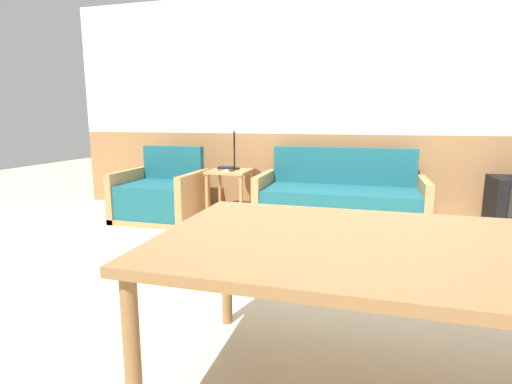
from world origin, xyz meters
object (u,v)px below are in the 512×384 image
Objects in this scene: table_lamp at (234,126)px; couch at (340,204)px; dining_table at (380,256)px; side_table at (230,180)px; armchair at (161,197)px.

couch is at bearing -3.60° from table_lamp.
couch reaches higher than dining_table.
dining_table is (1.61, -2.91, -0.45)m from table_lamp.
table_lamp is at bearing 68.35° from side_table.
couch is at bearing -9.79° from armchair.
dining_table reaches higher than side_table.
side_table is at bearing -0.69° from armchair.
armchair is 0.85m from side_table.
couch is 2.10m from armchair.
table_lamp is at bearing 3.99° from armchair.
armchair is 3.59m from dining_table.
table_lamp reaches higher than dining_table.
side_table is 0.34× the size of dining_table.
dining_table is at bearing -61.03° from table_lamp.
couch is 1.01× the size of dining_table.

